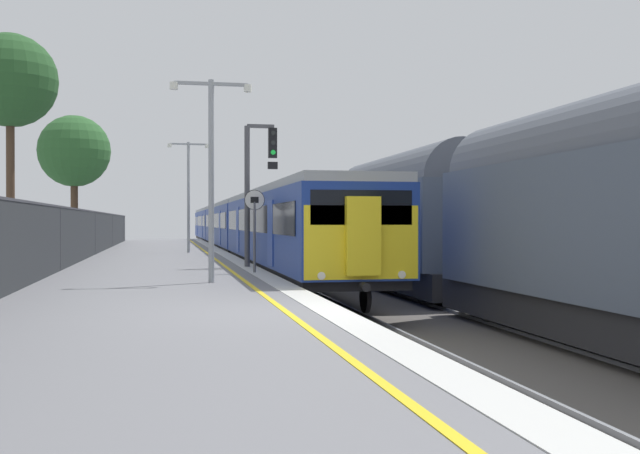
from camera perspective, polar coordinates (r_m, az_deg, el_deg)
The scene contains 9 objects.
ground at distance 13.59m, azimuth 10.10°, elevation -8.50°, with size 17.40×110.00×1.21m.
commuter_train_at_platform at distance 48.17m, azimuth -6.27°, elevation 0.12°, with size 2.83×62.81×3.81m.
freight_train_adjacent_track at distance 21.35m, azimuth 11.68°, elevation 0.86°, with size 2.60×25.03×4.88m.
signal_gantry at distance 25.35m, azimuth -4.84°, elevation 3.72°, with size 1.10×0.24×4.73m.
speed_limit_sign at distance 22.30m, azimuth -4.93°, elevation 0.56°, with size 0.59×0.08×2.43m.
platform_lamp_mid at distance 18.89m, azimuth -8.15°, elevation 4.91°, with size 2.00×0.20×4.98m.
platform_lamp_far at distance 37.57m, azimuth -9.83°, elevation 2.97°, with size 2.00×0.20×5.37m.
background_tree_left at distance 43.96m, azimuth -17.91°, elevation 5.28°, with size 3.91×3.91×7.33m.
background_tree_centre at distance 30.95m, azimuth -22.36°, elevation 9.92°, with size 3.46×3.46×8.48m.
Camera 1 is at (-2.31, -12.48, 1.49)m, focal length 42.71 mm.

